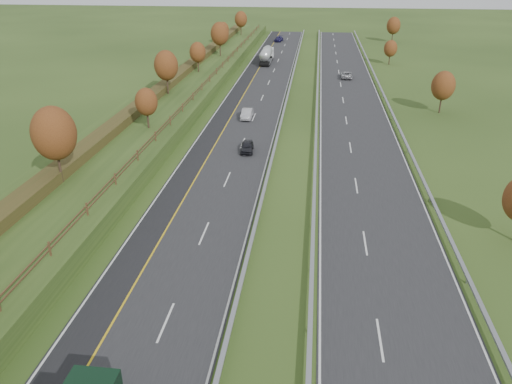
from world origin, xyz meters
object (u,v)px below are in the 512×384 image
road_tanker (267,55)px  car_small_far (279,39)px  car_silver_mid (247,114)px  car_oncoming (346,75)px  car_dark_near (247,147)px

road_tanker → car_small_far: (0.28, 33.67, -1.11)m
road_tanker → car_silver_mid: 45.43m
car_silver_mid → car_oncoming: 34.58m
car_silver_mid → car_small_far: size_ratio=0.88×
car_dark_near → car_oncoming: size_ratio=0.80×
road_tanker → car_small_far: road_tanker is taller
car_silver_mid → car_small_far: bearing=91.0°
road_tanker → car_silver_mid: bearing=-88.1°
road_tanker → car_small_far: 33.69m
car_oncoming → road_tanker: bearing=-38.9°
car_oncoming → car_small_far: bearing=-69.2°
road_tanker → car_silver_mid: size_ratio=2.60×
car_small_far → car_oncoming: size_ratio=1.02×
car_silver_mid → car_dark_near: bearing=-82.1°
car_silver_mid → car_small_far: same height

